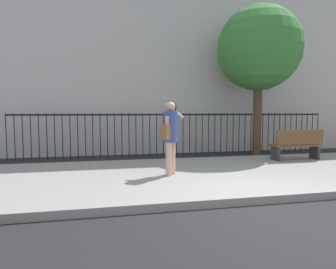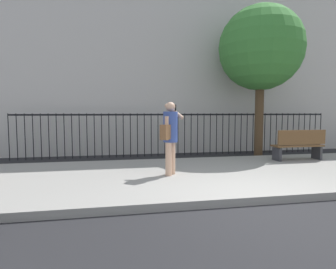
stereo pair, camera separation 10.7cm
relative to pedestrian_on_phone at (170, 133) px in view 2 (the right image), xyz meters
name	(u,v)px [view 2 (the right image)]	position (x,y,z in m)	size (l,w,h in m)	color
ground_plane	(261,205)	(1.23, -2.03, -1.16)	(60.00, 60.00, 0.00)	black
sidewalk	(216,174)	(1.23, 0.17, -1.08)	(28.00, 4.40, 0.15)	gray
building_facade	(168,45)	(1.23, 6.47, 3.54)	(28.00, 4.00, 9.40)	#BCB7B2
iron_fence	(181,129)	(1.23, 3.87, -0.14)	(12.03, 0.04, 1.60)	black
pedestrian_on_phone	(170,133)	(0.00, 0.00, 0.00)	(0.65, 0.71, 1.73)	tan
street_bench	(299,144)	(4.34, 1.25, -0.51)	(1.60, 0.45, 0.95)	brown
street_tree_near	(261,49)	(3.94, 3.01, 2.75)	(3.01, 3.01, 5.44)	#4C3823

